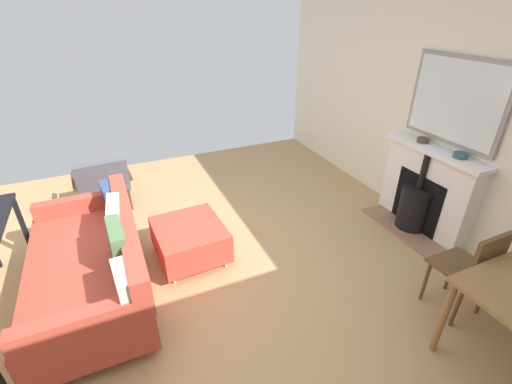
{
  "coord_description": "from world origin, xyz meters",
  "views": [
    {
      "loc": [
        0.47,
        2.72,
        2.4
      ],
      "look_at": [
        -0.79,
        -0.13,
        0.69
      ],
      "focal_mm": 24.45,
      "sensor_mm": 36.0,
      "label": 1
    }
  ],
  "objects": [
    {
      "name": "wall_left",
      "position": [
        -2.92,
        0.0,
        1.32
      ],
      "size": [
        0.12,
        5.95,
        2.63
      ],
      "primitive_type": "cube",
      "color": "silver",
      "rests_on": "ground"
    },
    {
      "name": "sofa",
      "position": [
        0.82,
        -0.05,
        0.35
      ],
      "size": [
        0.94,
        1.81,
        0.84
      ],
      "color": "#B2B2B7",
      "rests_on": "ground"
    },
    {
      "name": "ground_plane",
      "position": [
        0.0,
        0.0,
        -0.0
      ],
      "size": [
        5.85,
        5.95,
        0.01
      ],
      "primitive_type": "cube",
      "color": "tan"
    },
    {
      "name": "armchair_accent",
      "position": [
        0.66,
        -1.62,
        0.42
      ],
      "size": [
        0.72,
        0.64,
        0.74
      ],
      "color": "#4C3321",
      "rests_on": "ground"
    },
    {
      "name": "mirror_over_mantel",
      "position": [
        -2.83,
        0.3,
        1.5
      ],
      "size": [
        0.04,
        1.09,
        0.88
      ],
      "color": "gray"
    },
    {
      "name": "mantel_bowl_near",
      "position": [
        -2.74,
        0.09,
        1.03
      ],
      "size": [
        0.13,
        0.13,
        0.05
      ],
      "color": "#47382D",
      "rests_on": "fireplace"
    },
    {
      "name": "dining_chair_near_fireplace",
      "position": [
        -2.01,
        1.45,
        0.52
      ],
      "size": [
        0.41,
        0.41,
        0.87
      ],
      "color": "brown",
      "rests_on": "ground"
    },
    {
      "name": "mantel_bowl_far",
      "position": [
        -2.74,
        0.58,
        1.03
      ],
      "size": [
        0.14,
        0.14,
        0.05
      ],
      "color": "#334C56",
      "rests_on": "fireplace"
    },
    {
      "name": "fireplace",
      "position": [
        -2.72,
        0.3,
        0.45
      ],
      "size": [
        0.52,
        1.22,
        1.0
      ],
      "color": "#93664C",
      "rests_on": "ground"
    },
    {
      "name": "ottoman",
      "position": [
        -0.08,
        -0.22,
        0.25
      ],
      "size": [
        0.71,
        0.76,
        0.4
      ],
      "color": "#B2B2B7",
      "rests_on": "ground"
    }
  ]
}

